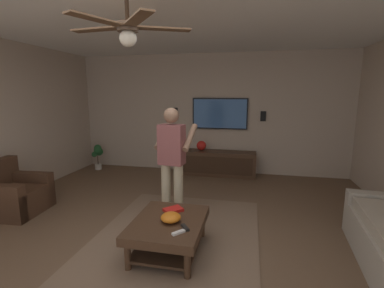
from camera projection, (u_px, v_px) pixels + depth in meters
name	position (u px, v px, depth m)	size (l,w,h in m)	color
ground_plane	(163.00, 251.00, 3.23)	(8.44, 8.44, 0.00)	brown
wall_back_tv	(209.00, 114.00, 6.41)	(0.10, 6.45, 2.74)	#BCA893
area_rug	(174.00, 242.00, 3.41)	(2.97, 2.07, 0.01)	#7A604C
armchair	(13.00, 195.00, 4.24)	(0.86, 0.87, 0.82)	#472D1E
coffee_table	(169.00, 228.00, 3.16)	(1.00, 0.80, 0.40)	#422B1C
media_console	(218.00, 163.00, 6.24)	(0.45, 1.70, 0.55)	#422B1C
tv	(220.00, 114.00, 6.27)	(0.05, 1.27, 0.71)	black
person_standing	(172.00, 156.00, 3.99)	(0.58, 0.59, 1.64)	#C6B793
potted_plant_short	(98.00, 153.00, 6.69)	(0.28, 0.25, 0.61)	#B7B2A8
bowl	(171.00, 217.00, 3.09)	(0.23, 0.23, 0.10)	orange
remote_white	(179.00, 232.00, 2.83)	(0.15, 0.04, 0.02)	white
remote_black	(185.00, 227.00, 2.94)	(0.15, 0.04, 0.02)	black
book	(173.00, 210.00, 3.38)	(0.22, 0.16, 0.04)	red
vase_round	(201.00, 146.00, 6.29)	(0.22, 0.22, 0.22)	red
wall_speaker_left	(263.00, 116.00, 6.09)	(0.06, 0.12, 0.22)	black
wall_speaker_right	(175.00, 112.00, 6.50)	(0.06, 0.12, 0.22)	black
ceiling_fan	(127.00, 30.00, 2.55)	(1.14, 1.17, 0.46)	#4C3828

